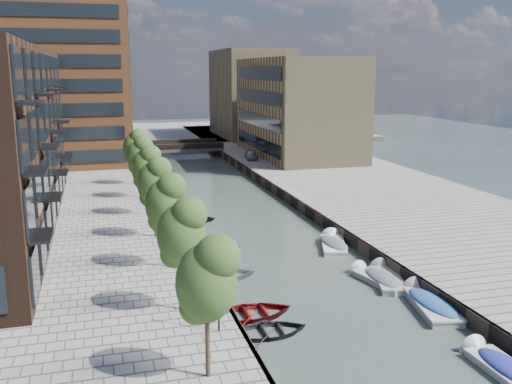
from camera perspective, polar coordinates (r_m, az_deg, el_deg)
name	(u,v)px	position (r m, az deg, el deg)	size (l,w,h in m)	color
water	(223,200)	(59.97, -3.32, -0.77)	(300.00, 300.00, 0.00)	#38473F
quay_right	(362,187)	(65.08, 10.56, 0.52)	(20.00, 140.00, 1.00)	gray
quay_wall_left	(165,198)	(58.91, -9.14, -0.64)	(0.25, 140.00, 1.00)	#332823
quay_wall_right	(278,192)	(61.41, 2.24, 0.03)	(0.25, 140.00, 1.00)	#332823
far_closure	(160,134)	(118.49, -9.58, 5.74)	(80.00, 40.00, 1.00)	gray
tower	(56,49)	(82.31, -19.38, 13.30)	(18.00, 18.00, 30.00)	#96522B
tan_block_near	(297,107)	(84.24, 4.14, 8.45)	(12.00, 25.00, 14.00)	#93805A
tan_block_far	(251,93)	(108.99, -0.53, 9.84)	(12.00, 20.00, 16.00)	#93805A
bridge	(179,147)	(90.79, -7.68, 4.45)	(13.00, 6.00, 1.30)	gray
tree_0	(206,277)	(22.96, -4.99, -8.49)	(2.50, 2.50, 5.95)	#382619
tree_1	(181,230)	(29.53, -7.52, -3.83)	(2.50, 2.50, 5.95)	#382619
tree_2	(165,201)	(36.26, -9.11, -0.87)	(2.50, 2.50, 5.95)	#382619
tree_3	(154,180)	(43.08, -10.20, 1.15)	(2.50, 2.50, 5.95)	#382619
tree_4	(146,165)	(49.95, -10.99, 2.62)	(2.50, 2.50, 5.95)	#382619
tree_5	(139,154)	(56.85, -11.59, 3.73)	(2.50, 2.50, 5.95)	#382619
tree_6	(134,145)	(63.77, -12.06, 4.60)	(2.50, 2.50, 5.95)	#382619
lamp_0	(218,281)	(27.50, -3.80, -8.91)	(0.24, 0.24, 4.12)	black
lamp_1	(174,206)	(42.62, -8.24, -1.37)	(0.24, 0.24, 4.12)	black
lamp_2	(153,170)	(58.22, -10.31, 2.19)	(0.24, 0.24, 4.12)	black
sloop_0	(270,334)	(30.31, 1.38, -14.06)	(2.92, 4.09, 0.85)	black
sloop_1	(211,252)	(43.00, -4.56, -6.03)	(3.33, 4.66, 0.97)	#232426
sloop_2	(253,317)	(32.21, -0.34, -12.40)	(3.32, 4.65, 0.96)	maroon
sloop_3	(222,279)	(37.73, -3.44, -8.65)	(3.32, 4.65, 0.96)	#B0B0AE
sloop_4	(191,222)	(51.65, -6.52, -2.95)	(3.11, 4.35, 0.90)	black
motorboat_0	(501,367)	(29.18, 23.32, -15.80)	(1.63, 4.59, 1.53)	silver
motorboat_1	(377,279)	(37.93, 12.05, -8.50)	(2.52, 4.80, 1.52)	#AEAEAC
motorboat_2	(386,278)	(38.40, 12.90, -8.42)	(2.92, 5.01, 1.58)	#AFAFAD
motorboat_3	(429,303)	(34.84, 16.94, -10.61)	(2.90, 5.62, 1.78)	beige
motorboat_4	(333,244)	(44.55, 7.70, -5.18)	(3.17, 5.22, 1.65)	white
car	(251,154)	(80.45, -0.50, 3.77)	(1.58, 3.92, 1.34)	#9CA0A0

